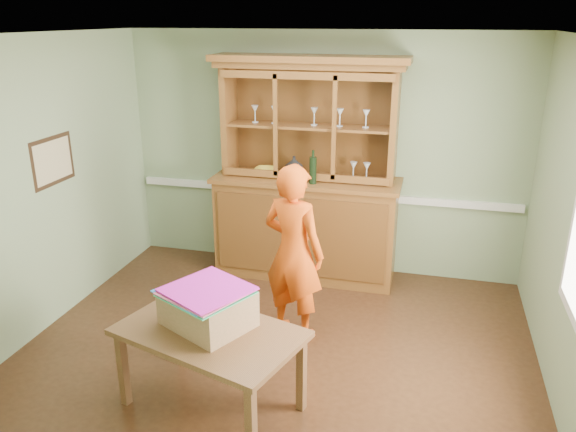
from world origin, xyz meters
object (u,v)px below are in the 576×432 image
(china_hutch, at_px, (307,203))
(cardboard_box, at_px, (208,308))
(dining_table, at_px, (210,340))
(person, at_px, (294,252))

(china_hutch, distance_m, cardboard_box, 2.43)
(dining_table, distance_m, person, 1.26)
(china_hutch, xyz_separation_m, cardboard_box, (-0.20, -2.43, -0.05))
(dining_table, relative_size, person, 0.91)
(cardboard_box, bearing_deg, dining_table, -63.59)
(cardboard_box, relative_size, person, 0.36)
(person, bearing_deg, cardboard_box, 89.32)
(dining_table, xyz_separation_m, cardboard_box, (-0.04, 0.08, 0.22))
(china_hutch, height_order, cardboard_box, china_hutch)
(dining_table, bearing_deg, person, 91.18)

